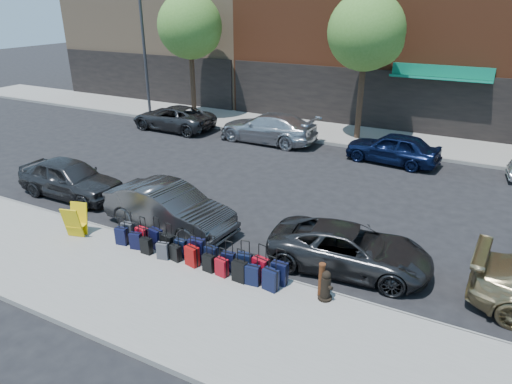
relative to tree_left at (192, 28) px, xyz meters
The scene contains 39 objects.
ground 14.72m from the tree_left, 43.94° to the right, with size 120.00×120.00×0.00m, color black.
sidewalk_near 19.54m from the tree_left, 58.36° to the right, with size 60.00×4.00×0.15m, color gray.
sidewalk_far 11.22m from the tree_left, ahead, with size 60.00×4.00×0.15m, color gray.
curb_near 17.92m from the tree_left, 54.81° to the right, with size 60.00×0.08×0.15m, color gray.
curb_far 11.31m from the tree_left, ahead, with size 60.00×0.08×0.15m, color gray.
tree_left is the anchor object (origin of this frame).
tree_center 10.50m from the tree_left, ahead, with size 3.80×3.80×7.27m.
streetlight 3.11m from the tree_left, 166.61° to the right, with size 2.59×0.18×8.00m.
suitcase_front_0 16.79m from the tree_left, 62.97° to the right, with size 0.40×0.24×0.95m.
suitcase_front_1 17.10m from the tree_left, 61.20° to the right, with size 0.41×0.26×0.93m.
suitcase_front_2 17.28m from the tree_left, 59.68° to the right, with size 0.45×0.30×1.01m.
suitcase_front_3 17.58m from the tree_left, 58.30° to the right, with size 0.42×0.27×0.94m.
suitcase_front_4 17.79m from the tree_left, 57.05° to the right, with size 0.36×0.21×0.85m.
suitcase_front_5 18.03m from the tree_left, 55.49° to the right, with size 0.47×0.28×1.08m.
suitcase_front_6 18.31m from the tree_left, 54.21° to the right, with size 0.38×0.22×0.89m.
suitcase_front_7 18.68m from the tree_left, 52.78° to the right, with size 0.38×0.23×0.88m.
suitcase_front_8 18.90m from the tree_left, 51.49° to the right, with size 0.45×0.30×0.99m.
suitcase_front_9 19.24m from the tree_left, 50.35° to the right, with size 0.46×0.31×1.03m.
suitcase_front_10 19.53m from the tree_left, 49.04° to the right, with size 0.42×0.23×1.01m.
suitcase_back_0 17.04m from the tree_left, 63.45° to the right, with size 0.39×0.26×0.86m.
suitcase_back_1 17.29m from the tree_left, 61.73° to the right, with size 0.38×0.27×0.83m.
suitcase_back_2 17.57m from the tree_left, 60.49° to the right, with size 0.33×0.20×0.79m.
suitcase_back_3 17.88m from the tree_left, 58.72° to the right, with size 0.37×0.26×0.81m.
suitcase_back_4 18.01m from the tree_left, 57.50° to the right, with size 0.35×0.25×0.77m.
suitcase_back_5 18.29m from the tree_left, 55.93° to the right, with size 0.43×0.30×0.93m.
suitcase_back_6 18.64m from the tree_left, 54.49° to the right, with size 0.35×0.22×0.79m.
suitcase_back_7 18.90m from the tree_left, 53.43° to the right, with size 0.37×0.25×0.81m.
suitcase_back_8 19.21m from the tree_left, 52.05° to the right, with size 0.40×0.25×0.93m.
suitcase_back_9 19.42m from the tree_left, 51.11° to the right, with size 0.39×0.25×0.89m.
suitcase_back_10 19.73m from the tree_left, 49.91° to the right, with size 0.43×0.29×0.94m.
fire_hydrant 20.41m from the tree_left, 46.36° to the right, with size 0.41×0.36×0.80m.
bollard 20.25m from the tree_left, 46.54° to the right, with size 0.17×0.17×0.94m.
display_rack 16.54m from the tree_left, 69.14° to the right, with size 0.71×0.75×1.01m.
car_near_0 13.56m from the tree_left, 77.44° to the right, with size 1.74×4.32×1.47m, color #323235.
car_near_1 15.76m from the tree_left, 58.83° to the right, with size 1.60×4.58×1.51m, color #363639.
car_near_2 19.14m from the tree_left, 42.28° to the right, with size 2.07×4.49×1.25m, color #2E2E31.
car_far_0 5.49m from the tree_left, 83.35° to the right, with size 2.28×4.94×1.37m, color #343436.
car_far_1 8.19m from the tree_left, 21.73° to the right, with size 2.14×5.27×1.53m, color silver.
car_far_2 13.95m from the tree_left, 12.57° to the right, with size 1.69×4.20×1.43m, color #0C1638.
Camera 1 is at (6.64, -13.96, 7.05)m, focal length 32.00 mm.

